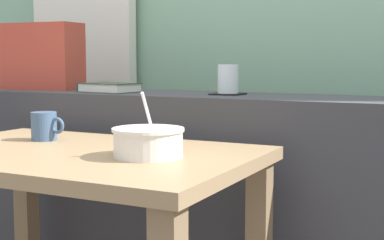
{
  "coord_description": "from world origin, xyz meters",
  "views": [
    {
      "loc": [
        0.93,
        -1.23,
        0.96
      ],
      "look_at": [
        0.14,
        0.34,
        0.77
      ],
      "focal_mm": 53.66,
      "sensor_mm": 36.0,
      "label": 1
    }
  ],
  "objects_px": {
    "breakfast_table": "(77,198)",
    "soup_bowl": "(148,142)",
    "juice_glass": "(228,80)",
    "ceramic_mug": "(45,126)",
    "throw_pillow": "(42,56)",
    "coaster_square": "(228,94)",
    "closed_book": "(109,88)"
  },
  "relations": [
    {
      "from": "soup_bowl",
      "to": "ceramic_mug",
      "type": "bearing_deg",
      "value": 164.92
    },
    {
      "from": "soup_bowl",
      "to": "breakfast_table",
      "type": "bearing_deg",
      "value": 178.7
    },
    {
      "from": "throw_pillow",
      "to": "coaster_square",
      "type": "bearing_deg",
      "value": 0.55
    },
    {
      "from": "breakfast_table",
      "to": "throw_pillow",
      "type": "distance_m",
      "value": 0.91
    },
    {
      "from": "breakfast_table",
      "to": "soup_bowl",
      "type": "xyz_separation_m",
      "value": [
        0.23,
        -0.01,
        0.17
      ]
    },
    {
      "from": "coaster_square",
      "to": "closed_book",
      "type": "xyz_separation_m",
      "value": [
        -0.45,
        -0.06,
        0.01
      ]
    },
    {
      "from": "ceramic_mug",
      "to": "throw_pillow",
      "type": "bearing_deg",
      "value": 131.37
    },
    {
      "from": "breakfast_table",
      "to": "ceramic_mug",
      "type": "height_order",
      "value": "ceramic_mug"
    },
    {
      "from": "juice_glass",
      "to": "ceramic_mug",
      "type": "distance_m",
      "value": 0.62
    },
    {
      "from": "coaster_square",
      "to": "breakfast_table",
      "type": "bearing_deg",
      "value": -109.27
    },
    {
      "from": "closed_book",
      "to": "soup_bowl",
      "type": "relative_size",
      "value": 1.2
    },
    {
      "from": "breakfast_table",
      "to": "closed_book",
      "type": "relative_size",
      "value": 4.37
    },
    {
      "from": "breakfast_table",
      "to": "juice_glass",
      "type": "bearing_deg",
      "value": 70.73
    },
    {
      "from": "throw_pillow",
      "to": "breakfast_table",
      "type": "bearing_deg",
      "value": -43.16
    },
    {
      "from": "throw_pillow",
      "to": "juice_glass",
      "type": "bearing_deg",
      "value": 0.55
    },
    {
      "from": "coaster_square",
      "to": "closed_book",
      "type": "distance_m",
      "value": 0.45
    },
    {
      "from": "closed_book",
      "to": "throw_pillow",
      "type": "height_order",
      "value": "throw_pillow"
    },
    {
      "from": "breakfast_table",
      "to": "coaster_square",
      "type": "bearing_deg",
      "value": 70.73
    },
    {
      "from": "soup_bowl",
      "to": "ceramic_mug",
      "type": "xyz_separation_m",
      "value": [
        -0.43,
        0.12,
        0.01
      ]
    },
    {
      "from": "throw_pillow",
      "to": "soup_bowl",
      "type": "distance_m",
      "value": 1.02
    },
    {
      "from": "juice_glass",
      "to": "throw_pillow",
      "type": "bearing_deg",
      "value": -179.45
    },
    {
      "from": "coaster_square",
      "to": "soup_bowl",
      "type": "distance_m",
      "value": 0.58
    },
    {
      "from": "closed_book",
      "to": "ceramic_mug",
      "type": "distance_m",
      "value": 0.42
    },
    {
      "from": "soup_bowl",
      "to": "ceramic_mug",
      "type": "height_order",
      "value": "soup_bowl"
    },
    {
      "from": "juice_glass",
      "to": "soup_bowl",
      "type": "xyz_separation_m",
      "value": [
        0.03,
        -0.57,
        -0.13
      ]
    },
    {
      "from": "breakfast_table",
      "to": "juice_glass",
      "type": "height_order",
      "value": "juice_glass"
    },
    {
      "from": "juice_glass",
      "to": "coaster_square",
      "type": "bearing_deg",
      "value": 0.0
    },
    {
      "from": "throw_pillow",
      "to": "ceramic_mug",
      "type": "bearing_deg",
      "value": -48.63
    },
    {
      "from": "coaster_square",
      "to": "ceramic_mug",
      "type": "xyz_separation_m",
      "value": [
        -0.4,
        -0.46,
        -0.08
      ]
    },
    {
      "from": "juice_glass",
      "to": "ceramic_mug",
      "type": "xyz_separation_m",
      "value": [
        -0.4,
        -0.46,
        -0.13
      ]
    },
    {
      "from": "juice_glass",
      "to": "closed_book",
      "type": "relative_size",
      "value": 0.45
    },
    {
      "from": "coaster_square",
      "to": "soup_bowl",
      "type": "bearing_deg",
      "value": -87.09
    }
  ]
}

